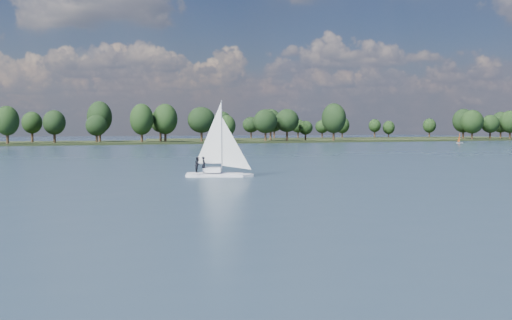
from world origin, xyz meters
The scene contains 6 objects.
ground centered at (0.00, 100.00, 0.00)m, with size 700.00×700.00×0.00m, color #233342.
far_shore centered at (0.00, 212.00, 0.00)m, with size 660.00×40.00×1.50m, color black.
far_shore_back centered at (160.00, 260.00, 0.00)m, with size 220.00×30.00×1.40m, color black.
sailboat centered at (3.20, 54.53, 2.51)m, with size 7.00×4.55×8.98m.
dinghy_orange centered at (144.32, 161.29, 1.02)m, with size 2.79×1.34×4.30m.
treeline centered at (-7.06, 207.66, 8.10)m, with size 562.47×73.57×18.59m.
Camera 1 is at (-19.36, -4.95, 5.29)m, focal length 40.00 mm.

